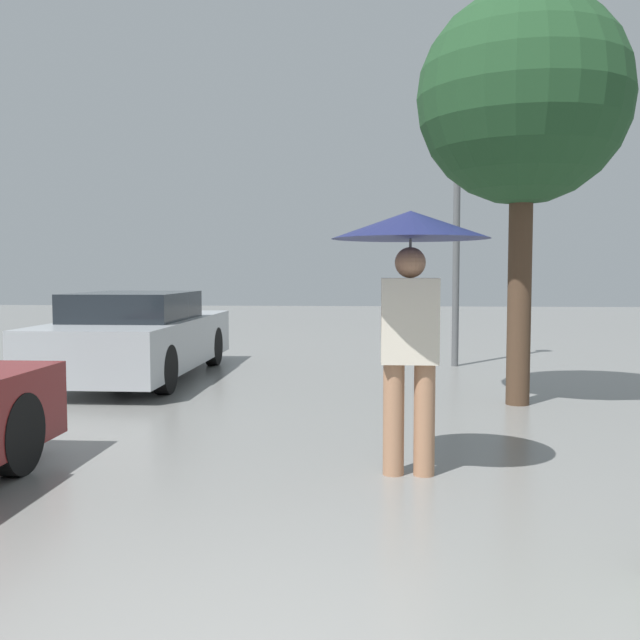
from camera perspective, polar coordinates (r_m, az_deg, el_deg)
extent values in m
cylinder|color=#9E7051|center=(5.41, 5.91, -7.89)|extent=(0.16, 0.16, 0.84)
cylinder|color=#9E7051|center=(5.42, 8.35, -7.88)|extent=(0.16, 0.16, 0.84)
cube|color=beige|center=(5.31, 7.20, -0.07)|extent=(0.42, 0.25, 0.63)
sphere|color=#9E7051|center=(5.30, 7.23, 4.58)|extent=(0.23, 0.23, 0.23)
cylinder|color=#515456|center=(5.30, 7.22, 2.85)|extent=(0.02, 0.02, 0.67)
cone|color=#191E4C|center=(5.31, 7.26, 7.56)|extent=(1.17, 1.17, 0.20)
cylinder|color=black|center=(5.86, -23.20, -8.39)|extent=(0.18, 0.62, 0.62)
cube|color=#9EA3A8|center=(10.62, -14.22, -1.72)|extent=(1.71, 4.48, 0.68)
cube|color=black|center=(10.37, -14.65, 1.09)|extent=(1.45, 2.02, 0.39)
cylinder|color=black|center=(12.20, -15.60, -1.98)|extent=(0.18, 0.62, 0.62)
cylinder|color=black|center=(11.77, -8.52, -2.09)|extent=(0.18, 0.62, 0.62)
cylinder|color=black|center=(9.64, -21.14, -3.62)|extent=(0.18, 0.62, 0.62)
cylinder|color=black|center=(9.10, -12.32, -3.88)|extent=(0.18, 0.62, 0.62)
cylinder|color=#473323|center=(8.42, 15.68, 2.93)|extent=(0.27, 0.27, 2.81)
sphere|color=#1E4223|center=(8.64, 15.94, 16.70)|extent=(2.37, 2.37, 2.37)
cylinder|color=#515456|center=(11.70, 10.88, 8.40)|extent=(0.11, 0.11, 4.92)
sphere|color=beige|center=(12.17, 11.05, 20.47)|extent=(0.31, 0.31, 0.31)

